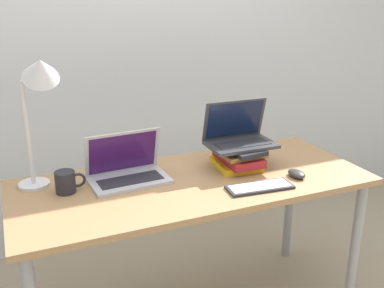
% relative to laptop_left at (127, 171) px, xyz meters
% --- Properties ---
extents(wall_back, '(8.00, 0.05, 2.70)m').
position_rel_laptop_left_xyz_m(wall_back, '(0.29, 0.87, 0.52)').
color(wall_back, silver).
rests_on(wall_back, ground_plane).
extents(desk, '(1.68, 0.70, 0.78)m').
position_rel_laptop_left_xyz_m(desk, '(0.29, -0.12, -0.13)').
color(desk, '#9E754C').
rests_on(desk, ground_plane).
extents(laptop_left, '(0.38, 0.25, 0.23)m').
position_rel_laptop_left_xyz_m(laptop_left, '(0.00, 0.00, 0.00)').
color(laptop_left, '#B2B2B7').
rests_on(laptop_left, desk).
extents(book_stack, '(0.23, 0.29, 0.12)m').
position_rel_laptop_left_xyz_m(book_stack, '(0.56, -0.06, 0.01)').
color(book_stack, gold).
rests_on(book_stack, desk).
extents(laptop_on_books, '(0.34, 0.22, 0.22)m').
position_rel_laptop_left_xyz_m(laptop_on_books, '(0.57, -0.05, 0.11)').
color(laptop_on_books, '#333338').
rests_on(laptop_on_books, book_stack).
extents(wireless_keyboard, '(0.31, 0.14, 0.01)m').
position_rel_laptop_left_xyz_m(wireless_keyboard, '(0.52, -0.33, -0.04)').
color(wireless_keyboard, '#28282D').
rests_on(wireless_keyboard, desk).
extents(mouse, '(0.07, 0.11, 0.03)m').
position_rel_laptop_left_xyz_m(mouse, '(0.76, -0.28, -0.03)').
color(mouse, '#2D2D2D').
rests_on(mouse, desk).
extents(mug, '(0.14, 0.09, 0.10)m').
position_rel_laptop_left_xyz_m(mug, '(-0.28, -0.02, 0.00)').
color(mug, '#232328').
rests_on(mug, desk).
extents(desk_lamp, '(0.23, 0.20, 0.63)m').
position_rel_laptop_left_xyz_m(desk_lamp, '(-0.35, 0.07, 0.42)').
color(desk_lamp, silver).
rests_on(desk_lamp, desk).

